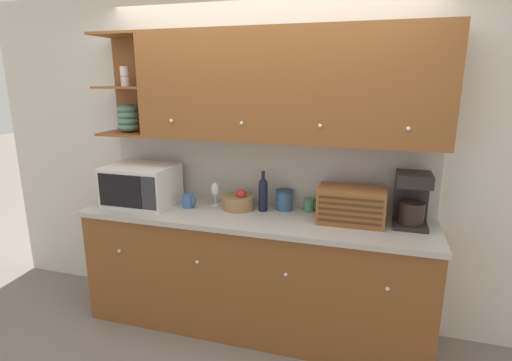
{
  "coord_description": "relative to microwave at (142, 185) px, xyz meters",
  "views": [
    {
      "loc": [
        0.85,
        -3.0,
        1.93
      ],
      "look_at": [
        0.0,
        -0.2,
        1.19
      ],
      "focal_mm": 28.0,
      "sensor_mm": 36.0,
      "label": 1
    }
  ],
  "objects": [
    {
      "name": "wine_glass",
      "position": [
        0.59,
        0.13,
        -0.03
      ],
      "size": [
        0.07,
        0.07,
        0.19
      ],
      "color": "silver",
      "rests_on": "counter_unit"
    },
    {
      "name": "storage_canister",
      "position": [
        1.14,
        0.19,
        -0.08
      ],
      "size": [
        0.14,
        0.14,
        0.16
      ],
      "color": "#33567A",
      "rests_on": "counter_unit"
    },
    {
      "name": "fruit_basket",
      "position": [
        0.79,
        0.1,
        -0.1
      ],
      "size": [
        0.25,
        0.25,
        0.17
      ],
      "color": "#937047",
      "rests_on": "counter_unit"
    },
    {
      "name": "wine_bottle",
      "position": [
        0.99,
        0.12,
        -0.02
      ],
      "size": [
        0.07,
        0.07,
        0.32
      ],
      "color": "black",
      "rests_on": "counter_unit"
    },
    {
      "name": "mug",
      "position": [
        1.34,
        0.21,
        -0.11
      ],
      "size": [
        0.1,
        0.08,
        0.1
      ],
      "color": "#4C845B",
      "rests_on": "counter_unit"
    },
    {
      "name": "wall_back",
      "position": [
        0.95,
        0.31,
        0.2
      ],
      "size": [
        5.02,
        0.06,
        2.6
      ],
      "color": "beige",
      "rests_on": "ground_plane"
    },
    {
      "name": "microwave",
      "position": [
        0.0,
        0.0,
        0.0
      ],
      "size": [
        0.53,
        0.42,
        0.32
      ],
      "color": "silver",
      "rests_on": "counter_unit"
    },
    {
      "name": "ground_plane",
      "position": [
        0.95,
        0.28,
        -1.1
      ],
      "size": [
        24.0,
        24.0,
        0.0
      ],
      "primitive_type": "plane",
      "color": "slate"
    },
    {
      "name": "bread_box",
      "position": [
        1.66,
        0.04,
        -0.03
      ],
      "size": [
        0.46,
        0.26,
        0.26
      ],
      "color": "brown",
      "rests_on": "counter_unit"
    },
    {
      "name": "coffee_maker",
      "position": [
        2.06,
        0.1,
        0.03
      ],
      "size": [
        0.23,
        0.24,
        0.38
      ],
      "color": "black",
      "rests_on": "counter_unit"
    },
    {
      "name": "backsplash_panel",
      "position": [
        0.95,
        0.28,
        0.11
      ],
      "size": [
        2.62,
        0.01,
        0.55
      ],
      "color": "#B7B2A8",
      "rests_on": "counter_unit"
    },
    {
      "name": "upper_cabinets",
      "position": [
        1.1,
        0.12,
        0.78
      ],
      "size": [
        2.62,
        0.35,
        0.79
      ],
      "color": "brown",
      "rests_on": "backsplash_panel"
    },
    {
      "name": "mug_blue_second",
      "position": [
        0.4,
        0.02,
        -0.11
      ],
      "size": [
        0.1,
        0.09,
        0.11
      ],
      "color": "#38669E",
      "rests_on": "counter_unit"
    },
    {
      "name": "counter_unit",
      "position": [
        0.95,
        -0.01,
        -0.63
      ],
      "size": [
        2.64,
        0.61,
        0.94
      ],
      "color": "brown",
      "rests_on": "ground_plane"
    }
  ]
}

